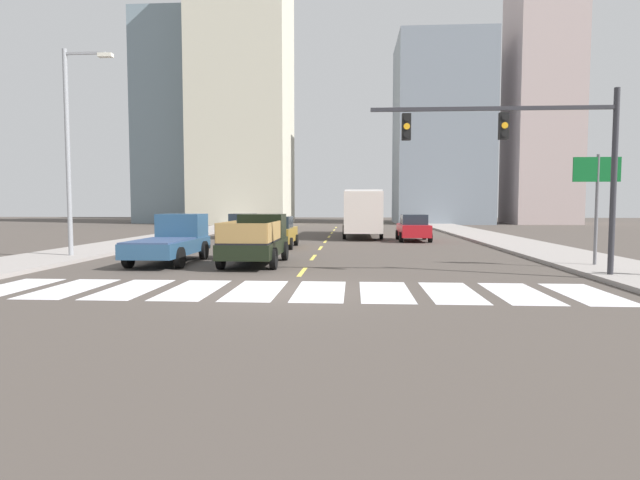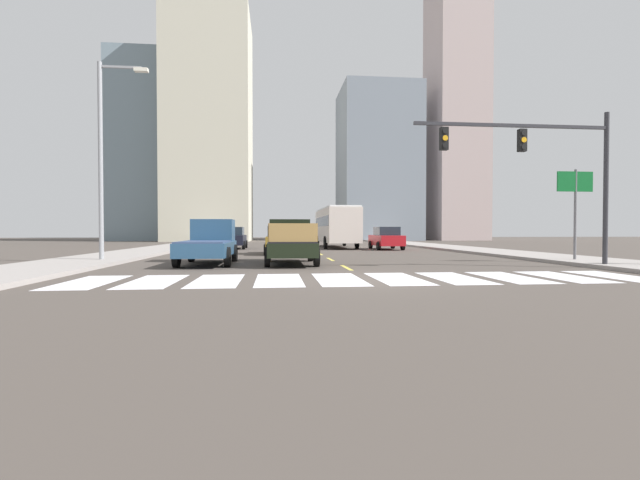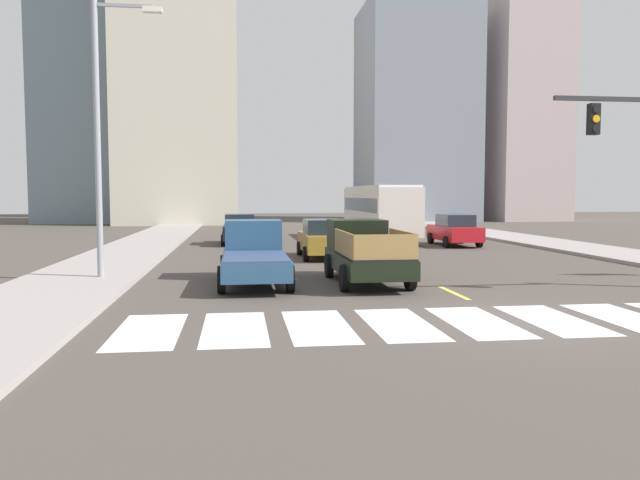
{
  "view_description": "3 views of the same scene",
  "coord_description": "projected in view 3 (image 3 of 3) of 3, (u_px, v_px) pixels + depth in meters",
  "views": [
    {
      "loc": [
        1.8,
        -14.1,
        2.38
      ],
      "look_at": [
        0.36,
        8.1,
        0.85
      ],
      "focal_mm": 29.22,
      "sensor_mm": 36.0,
      "label": 1
    },
    {
      "loc": [
        -2.77,
        -12.9,
        1.45
      ],
      "look_at": [
        -0.72,
        7.09,
        1.01
      ],
      "focal_mm": 24.72,
      "sensor_mm": 36.0,
      "label": 2
    },
    {
      "loc": [
        -6.1,
        -13.1,
        2.82
      ],
      "look_at": [
        -2.74,
        12.65,
        0.92
      ],
      "focal_mm": 35.09,
      "sensor_mm": 36.0,
      "label": 3
    }
  ],
  "objects": [
    {
      "name": "ground_plane",
      "position": [
        515.0,
        321.0,
        13.95
      ],
      "size": [
        160.0,
        160.0,
        0.0
      ],
      "primitive_type": "plane",
      "color": "#4A423C"
    },
    {
      "name": "sidewalk_right",
      "position": [
        568.0,
        246.0,
        33.2
      ],
      "size": [
        3.79,
        110.0,
        0.15
      ],
      "primitive_type": "cube",
      "color": "gray",
      "rests_on": "ground"
    },
    {
      "name": "block_low_left",
      "position": [
        178.0,
        63.0,
        60.34
      ],
      "size": [
        11.18,
        11.66,
        30.91
      ],
      "primitive_type": "cube",
      "color": "beige",
      "rests_on": "ground"
    },
    {
      "name": "lane_dash_7",
      "position": [
        312.0,
        228.0,
        52.51
      ],
      "size": [
        0.16,
        2.4,
        0.01
      ],
      "primitive_type": "cube",
      "color": "#E1CA4E",
      "rests_on": "ground"
    },
    {
      "name": "crosswalk_stripe_3",
      "position": [
        399.0,
        324.0,
        13.6
      ],
      "size": [
        1.35,
        3.5,
        0.01
      ],
      "primitive_type": "cube",
      "color": "silver",
      "rests_on": "ground"
    },
    {
      "name": "pickup_stakebed",
      "position": [
        364.0,
        253.0,
        20.15
      ],
      "size": [
        2.18,
        5.2,
        1.96
      ],
      "rotation": [
        0.0,
        0.0,
        0.03
      ],
      "color": "black",
      "rests_on": "ground"
    },
    {
      "name": "crosswalk_stripe_2",
      "position": [
        318.0,
        326.0,
        13.37
      ],
      "size": [
        1.35,
        3.5,
        0.01
      ],
      "primitive_type": "cube",
      "color": "silver",
      "rests_on": "ground"
    },
    {
      "name": "pickup_dark",
      "position": [
        254.0,
        254.0,
        19.85
      ],
      "size": [
        2.18,
        5.2,
        1.96
      ],
      "rotation": [
        0.0,
        0.0,
        -0.02
      ],
      "color": "navy",
      "rests_on": "ground"
    },
    {
      "name": "sedan_far",
      "position": [
        240.0,
        229.0,
        35.26
      ],
      "size": [
        2.02,
        4.4,
        1.72
      ],
      "rotation": [
        0.0,
        0.0,
        -0.03
      ],
      "color": "black",
      "rests_on": "ground"
    },
    {
      "name": "crosswalk_stripe_6",
      "position": [
        625.0,
        318.0,
        14.29
      ],
      "size": [
        1.35,
        3.5,
        0.01
      ],
      "primitive_type": "cube",
      "color": "silver",
      "rests_on": "ground"
    },
    {
      "name": "lane_dash_6",
      "position": [
        319.0,
        231.0,
        47.57
      ],
      "size": [
        0.16,
        2.4,
        0.01
      ],
      "primitive_type": "cube",
      "color": "#E1CA4E",
      "rests_on": "ground"
    },
    {
      "name": "city_bus",
      "position": [
        379.0,
        208.0,
        38.12
      ],
      "size": [
        2.72,
        10.8,
        3.32
      ],
      "rotation": [
        0.0,
        0.0,
        -0.04
      ],
      "color": "silver",
      "rests_on": "ground"
    },
    {
      "name": "crosswalk_stripe_4",
      "position": [
        477.0,
        322.0,
        13.83
      ],
      "size": [
        1.35,
        3.5,
        0.01
      ],
      "primitive_type": "cube",
      "color": "silver",
      "rests_on": "ground"
    },
    {
      "name": "lane_dash_1",
      "position": [
        407.0,
        271.0,
        22.85
      ],
      "size": [
        0.16,
        2.4,
        0.01
      ],
      "primitive_type": "cube",
      "color": "#E1CA4E",
      "rests_on": "ground"
    },
    {
      "name": "crosswalk_stripe_5",
      "position": [
        552.0,
        320.0,
        14.06
      ],
      "size": [
        1.35,
        3.5,
        0.01
      ],
      "primitive_type": "cube",
      "color": "silver",
      "rests_on": "ground"
    },
    {
      "name": "lane_dash_0",
      "position": [
        454.0,
        293.0,
        17.9
      ],
      "size": [
        0.16,
        2.4,
        0.01
      ],
      "primitive_type": "cube",
      "color": "#E1CA4E",
      "rests_on": "ground"
    },
    {
      "name": "block_mid_right",
      "position": [
        83.0,
        89.0,
        61.58
      ],
      "size": [
        8.77,
        7.23,
        26.31
      ],
      "primitive_type": "cube",
      "color": "gray",
      "rests_on": "ground"
    },
    {
      "name": "lane_dash_4",
      "position": [
        341.0,
        241.0,
        37.68
      ],
      "size": [
        0.16,
        2.4,
        0.01
      ],
      "primitive_type": "cube",
      "color": "#E1CA4E",
      "rests_on": "ground"
    },
    {
      "name": "block_mid_left",
      "position": [
        415.0,
        115.0,
        66.2
      ],
      "size": [
        11.14,
        11.12,
        22.47
      ],
      "primitive_type": "cube",
      "color": "gray",
      "rests_on": "ground"
    },
    {
      "name": "sedan_near_left",
      "position": [
        323.0,
        239.0,
        27.63
      ],
      "size": [
        2.02,
        4.4,
        1.72
      ],
      "rotation": [
        0.0,
        0.0,
        0.05
      ],
      "color": "olive",
      "rests_on": "ground"
    },
    {
      "name": "lane_dash_2",
      "position": [
        377.0,
        258.0,
        27.79
      ],
      "size": [
        0.16,
        2.4,
        0.01
      ],
      "primitive_type": "cube",
      "color": "#E1CA4E",
      "rests_on": "ground"
    },
    {
      "name": "crosswalk_stripe_0",
      "position": [
        148.0,
        331.0,
        12.92
      ],
      "size": [
        1.35,
        3.5,
        0.01
      ],
      "primitive_type": "cube",
      "color": "silver",
      "rests_on": "ground"
    },
    {
      "name": "lane_dash_3",
      "position": [
        356.0,
        248.0,
        32.74
      ],
      "size": [
        0.16,
        2.4,
        0.01
      ],
      "primitive_type": "cube",
      "color": "#E1CA4E",
      "rests_on": "ground"
    },
    {
      "name": "lane_dash_5",
      "position": [
        329.0,
        236.0,
        42.63
      ],
      "size": [
        0.16,
        2.4,
        0.01
      ],
      "primitive_type": "cube",
      "color": "#E1CA4E",
      "rests_on": "ground"
    },
    {
      "name": "streetlight_left",
      "position": [
        102.0,
        127.0,
        20.0
      ],
      "size": [
        2.2,
        0.28,
        9.0
      ],
      "color": "gray",
      "rests_on": "ground"
    },
    {
      "name": "crosswalk_stripe_1",
      "position": [
        235.0,
        328.0,
        13.15
      ],
      "size": [
        1.35,
        3.5,
        0.01
      ],
      "primitive_type": "cube",
      "color": "silver",
      "rests_on": "ground"
    },
    {
      "name": "sedan_near_right",
      "position": [
        455.0,
        230.0,
        34.27
      ],
      "size": [
        2.02,
        4.4,
        1.72
      ],
      "rotation": [
        0.0,
        0.0,
        -0.0
      ],
      "color": "red",
      "rests_on": "ground"
    },
    {
      "name": "sidewalk_left",
      "position": [
        132.0,
        251.0,
        30.29
      ],
      "size": [
        3.79,
        110.0,
        0.15
      ],
      "primitive_type": "cube",
      "color": "gray",
      "rests_on": "ground"
    }
  ]
}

